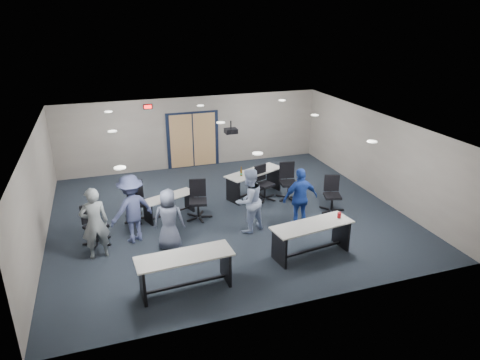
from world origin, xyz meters
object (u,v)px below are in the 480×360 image
object	(u,v)px
chair_back_c	(265,183)
chair_loose_right	(333,195)
table_back_left	(169,203)
table_front_right	(312,234)
person_lightblue	(249,201)
chair_back_b	(198,200)
person_back	(132,209)
chair_back_a	(135,202)
table_back_right	(254,179)
table_front_left	(185,266)
person_plaid	(169,220)
person_navy	(300,198)
person_gray	(95,223)
chair_back_d	(289,182)
chair_loose_left	(96,225)

from	to	relation	value
chair_back_c	chair_loose_right	xyz separation A→B (m)	(1.59, -1.46, -0.01)
table_back_left	table_front_right	bearing A→B (deg)	-68.94
person_lightblue	chair_back_b	bearing A→B (deg)	-69.13
person_back	chair_back_b	bearing A→B (deg)	175.78
chair_back_a	person_lightblue	distance (m)	3.32
table_front_right	person_lightblue	xyz separation A→B (m)	(-1.05, 1.66, 0.33)
table_back_left	table_back_right	bearing A→B (deg)	-8.47
table_back_left	table_back_right	size ratio (longest dim) A/B	0.78
chair_back_c	table_back_left	bearing A→B (deg)	162.64
chair_loose_right	person_back	xyz separation A→B (m)	(-5.82, 0.07, 0.37)
table_front_left	person_lightblue	world-z (taller)	person_lightblue
table_front_right	chair_back_a	bearing A→B (deg)	132.28
table_front_left	table_back_left	world-z (taller)	table_front_left
person_plaid	person_lightblue	world-z (taller)	person_lightblue
table_front_left	person_navy	xyz separation A→B (m)	(3.61, 1.88, 0.29)
person_gray	table_front_left	bearing A→B (deg)	122.69
chair_back_d	chair_loose_left	distance (m)	5.99
chair_loose_right	person_lightblue	distance (m)	2.82
table_front_left	chair_back_d	size ratio (longest dim) A/B	1.79
table_front_right	person_back	world-z (taller)	person_back
chair_back_a	chair_loose_left	bearing A→B (deg)	-128.39
person_gray	person_back	size ratio (longest dim) A/B	1.00
chair_loose_left	person_lightblue	bearing A→B (deg)	-42.48
table_front_right	table_back_right	world-z (taller)	table_back_right
table_back_right	person_gray	bearing A→B (deg)	-177.40
person_lightblue	chair_loose_right	bearing A→B (deg)	163.63
chair_back_c	chair_back_d	xyz separation A→B (m)	(0.73, -0.19, 0.03)
table_back_left	chair_loose_left	xyz separation A→B (m)	(-2.05, -1.02, 0.11)
chair_back_a	person_gray	distance (m)	2.09
table_front_right	table_back_right	distance (m)	3.90
chair_back_a	chair_back_d	size ratio (longest dim) A/B	0.98
chair_back_d	chair_loose_left	size ratio (longest dim) A/B	1.07
table_front_left	person_navy	world-z (taller)	person_navy
chair_loose_right	person_plaid	bearing A→B (deg)	-155.71
table_back_left	person_gray	distance (m)	2.69
chair_back_d	person_plaid	size ratio (longest dim) A/B	0.74
person_navy	person_back	xyz separation A→B (m)	(-4.46, 0.65, 0.05)
table_back_right	chair_back_c	xyz separation A→B (m)	(0.22, -0.42, -0.02)
chair_back_a	person_navy	world-z (taller)	person_navy
chair_loose_right	person_gray	xyz separation A→B (m)	(-6.74, -0.48, 0.37)
table_back_left	chair_loose_left	bearing A→B (deg)	-175.08
chair_back_c	person_gray	world-z (taller)	person_gray
table_back_left	person_navy	xyz separation A→B (m)	(3.34, -1.78, 0.43)
chair_loose_right	person_lightblue	size ratio (longest dim) A/B	0.60
person_plaid	table_front_left	bearing A→B (deg)	109.28
chair_back_d	person_back	xyz separation A→B (m)	(-4.96, -1.19, 0.33)
chair_loose_right	person_navy	world-z (taller)	person_navy
chair_back_d	chair_loose_left	bearing A→B (deg)	-161.68
table_front_right	person_gray	size ratio (longest dim) A/B	1.17
table_front_right	table_back_left	distance (m)	4.39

